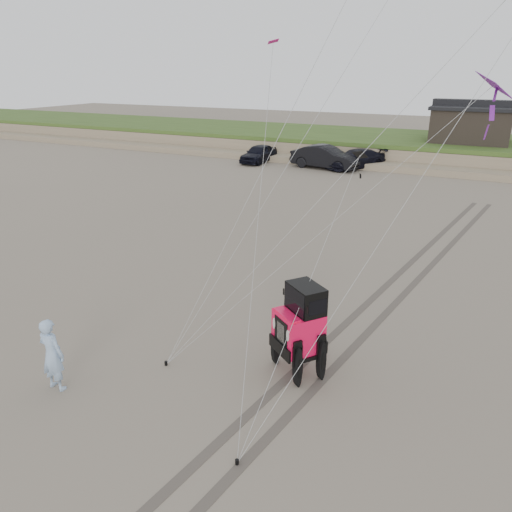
% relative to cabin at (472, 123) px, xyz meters
% --- Properties ---
extents(ground, '(160.00, 160.00, 0.00)m').
position_rel_cabin_xyz_m(ground, '(-2.00, -37.00, -3.24)').
color(ground, '#6B6054').
rests_on(ground, ground).
extents(dune_ridge, '(160.00, 14.25, 1.73)m').
position_rel_cabin_xyz_m(dune_ridge, '(-2.00, 0.50, -2.42)').
color(dune_ridge, '#7A6B54').
rests_on(dune_ridge, ground).
extents(cabin, '(6.40, 5.40, 3.35)m').
position_rel_cabin_xyz_m(cabin, '(0.00, 0.00, 0.00)').
color(cabin, black).
rests_on(cabin, dune_ridge).
extents(truck_a, '(1.87, 4.38, 1.48)m').
position_rel_cabin_xyz_m(truck_a, '(-15.70, -7.77, -2.50)').
color(truck_a, black).
rests_on(truck_a, ground).
extents(truck_b, '(5.64, 2.63, 1.79)m').
position_rel_cabin_xyz_m(truck_b, '(-9.83, -7.84, -2.34)').
color(truck_b, black).
rests_on(truck_b, ground).
extents(truck_c, '(4.61, 5.41, 1.49)m').
position_rel_cabin_xyz_m(truck_c, '(-7.65, -6.84, -2.49)').
color(truck_c, black).
rests_on(truck_c, ground).
extents(jeep, '(4.97, 5.54, 1.95)m').
position_rel_cabin_xyz_m(jeep, '(-1.22, -35.06, -2.26)').
color(jeep, '#FF0D44').
rests_on(jeep, ground).
extents(man, '(0.71, 0.47, 1.92)m').
position_rel_cabin_xyz_m(man, '(-6.33, -38.43, -2.28)').
color(man, '#8AABD5').
rests_on(man, ground).
extents(kite_flock, '(8.83, 6.95, 8.15)m').
position_rel_cabin_xyz_m(kite_flock, '(1.22, -28.59, 4.82)').
color(kite_flock, black).
rests_on(kite_flock, ground).
extents(stake_main, '(0.08, 0.08, 0.12)m').
position_rel_cabin_xyz_m(stake_main, '(-4.49, -36.39, -3.18)').
color(stake_main, black).
rests_on(stake_main, ground).
extents(stake_aux, '(0.08, 0.08, 0.12)m').
position_rel_cabin_xyz_m(stake_aux, '(-1.06, -38.70, -3.18)').
color(stake_aux, black).
rests_on(stake_aux, ground).
extents(tire_tracks, '(5.22, 29.74, 0.01)m').
position_rel_cabin_xyz_m(tire_tracks, '(0.00, -29.00, -3.23)').
color(tire_tracks, '#4C443D').
rests_on(tire_tracks, ground).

